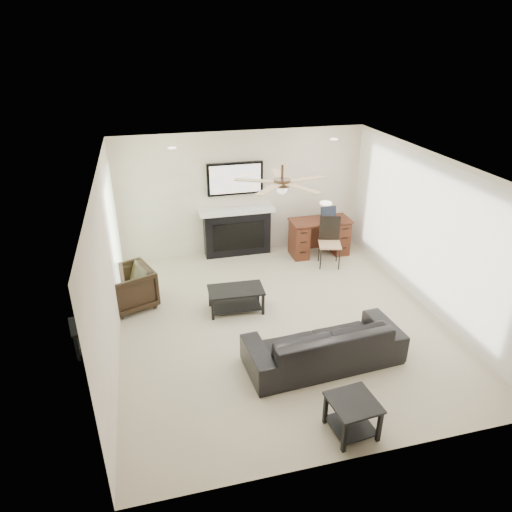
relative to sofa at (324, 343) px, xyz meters
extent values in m
plane|color=#B8AE94|center=(-0.27, 1.14, -0.32)|extent=(5.50, 5.50, 0.00)
cube|color=white|center=(-0.27, 1.14, 2.18)|extent=(5.00, 5.50, 0.04)
cube|color=beige|center=(-0.27, 3.89, 0.93)|extent=(5.00, 0.04, 2.50)
cube|color=beige|center=(-0.27, -1.61, 0.93)|extent=(5.00, 0.04, 2.50)
cube|color=beige|center=(-2.77, 1.14, 0.93)|extent=(0.04, 5.50, 2.50)
cube|color=beige|center=(2.23, 1.14, 0.93)|extent=(0.04, 5.50, 2.50)
cube|color=white|center=(2.18, 1.24, 0.91)|extent=(0.04, 5.10, 2.40)
cube|color=#93BC89|center=(-2.73, 2.69, 0.73)|extent=(0.04, 1.80, 2.10)
cylinder|color=#382619|center=(-0.27, 1.24, 1.93)|extent=(1.40, 1.40, 0.30)
imported|color=black|center=(0.00, 0.00, 0.00)|extent=(2.22, 1.00, 0.63)
imported|color=black|center=(-2.60, 2.15, 0.03)|extent=(0.98, 0.97, 0.70)
cube|color=black|center=(-0.90, 1.60, -0.12)|extent=(0.92, 0.54, 0.40)
cube|color=black|center=(-0.15, -1.25, -0.09)|extent=(0.57, 0.57, 0.45)
cube|color=black|center=(-3.15, 1.10, -0.09)|extent=(0.59, 0.59, 0.45)
cube|color=black|center=(-0.42, 3.72, 0.64)|extent=(1.52, 0.34, 1.91)
cube|color=#3C1D0F|center=(1.21, 3.31, 0.06)|extent=(1.22, 0.56, 0.76)
cube|color=black|center=(1.21, 2.76, 0.17)|extent=(0.53, 0.54, 0.97)
cube|color=black|center=(1.41, 3.29, 0.56)|extent=(0.33, 0.24, 0.23)
camera|label=1|loc=(-2.15, -4.73, 3.81)|focal=32.00mm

